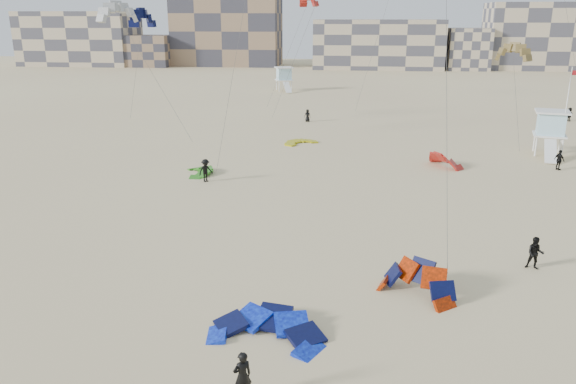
# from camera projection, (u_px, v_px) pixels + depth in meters

# --- Properties ---
(ground) EXTENTS (320.00, 320.00, 0.00)m
(ground) POSITION_uv_depth(u_px,v_px,m) (217.00, 343.00, 22.88)
(ground) COLOR beige
(ground) RESTS_ON ground
(kite_ground_blue) EXTENTS (5.69, 5.90, 2.52)m
(kite_ground_blue) POSITION_uv_depth(u_px,v_px,m) (266.00, 337.00, 23.32)
(kite_ground_blue) COLOR #1248F6
(kite_ground_blue) RESTS_ON ground
(kite_ground_orange) EXTENTS (5.39, 5.36, 3.84)m
(kite_ground_orange) POSITION_uv_depth(u_px,v_px,m) (415.00, 295.00, 26.81)
(kite_ground_orange) COLOR #EE2C01
(kite_ground_orange) RESTS_ON ground
(kite_ground_green) EXTENTS (4.49, 4.35, 1.65)m
(kite_ground_green) POSITION_uv_depth(u_px,v_px,m) (199.00, 173.00, 47.65)
(kite_ground_green) COLOR #34821B
(kite_ground_green) RESTS_ON ground
(kite_ground_red_far) EXTENTS (5.07, 5.04, 3.72)m
(kite_ground_red_far) POSITION_uv_depth(u_px,v_px,m) (445.00, 166.00, 49.90)
(kite_ground_red_far) COLOR #B0210A
(kite_ground_red_far) RESTS_ON ground
(kite_ground_yellow) EXTENTS (4.82, 4.85, 0.59)m
(kite_ground_yellow) POSITION_uv_depth(u_px,v_px,m) (300.00, 143.00, 58.86)
(kite_ground_yellow) COLOR #B9C60A
(kite_ground_yellow) RESTS_ON ground
(kitesurfer_main) EXTENTS (0.82, 0.77, 1.89)m
(kitesurfer_main) POSITION_uv_depth(u_px,v_px,m) (242.00, 376.00, 19.23)
(kitesurfer_main) COLOR black
(kitesurfer_main) RESTS_ON ground
(kitesurfer_b) EXTENTS (1.00, 0.86, 1.77)m
(kitesurfer_b) POSITION_uv_depth(u_px,v_px,m) (535.00, 253.00, 29.36)
(kitesurfer_b) COLOR black
(kitesurfer_b) RESTS_ON ground
(kitesurfer_c) EXTENTS (1.34, 1.34, 1.86)m
(kitesurfer_c) POSITION_uv_depth(u_px,v_px,m) (206.00, 170.00, 44.96)
(kitesurfer_c) COLOR black
(kitesurfer_c) RESTS_ON ground
(kitesurfer_d) EXTENTS (0.88, 1.11, 1.77)m
(kitesurfer_d) POSITION_uv_depth(u_px,v_px,m) (559.00, 160.00, 48.43)
(kitesurfer_d) COLOR black
(kitesurfer_d) RESTS_ON ground
(kitesurfer_e) EXTENTS (0.77, 0.51, 1.56)m
(kitesurfer_e) POSITION_uv_depth(u_px,v_px,m) (307.00, 115.00, 70.83)
(kitesurfer_e) COLOR black
(kitesurfer_e) RESTS_ON ground
(kitesurfer_f) EXTENTS (0.88, 1.67, 1.72)m
(kitesurfer_f) POSITION_uv_depth(u_px,v_px,m) (569.00, 114.00, 71.20)
(kitesurfer_f) COLOR black
(kitesurfer_f) RESTS_ON ground
(kite_fly_grey) EXTENTS (9.92, 5.36, 13.47)m
(kite_fly_grey) POSITION_uv_depth(u_px,v_px,m) (118.00, 14.00, 53.69)
(kite_fly_grey) COLOR silver
(kite_fly_grey) RESTS_ON ground
(kite_fly_olive) EXTENTS (4.06, 4.09, 9.78)m
(kite_fly_olive) POSITION_uv_depth(u_px,v_px,m) (513.00, 54.00, 48.80)
(kite_fly_olive) COLOR brown
(kite_fly_olive) RESTS_ON ground
(kite_fly_navy) EXTENTS (5.04, 4.66, 12.62)m
(kite_fly_navy) POSITION_uv_depth(u_px,v_px,m) (142.00, 20.00, 63.17)
(kite_fly_navy) COLOR #060B36
(kite_fly_navy) RESTS_ON ground
(kite_fly_red) EXTENTS (7.18, 13.83, 15.42)m
(kite_fly_red) POSITION_uv_depth(u_px,v_px,m) (308.00, 1.00, 81.94)
(kite_fly_red) COLOR #B0210A
(kite_fly_red) RESTS_ON ground
(lifeguard_tower_near) EXTENTS (3.56, 6.11, 4.23)m
(lifeguard_tower_near) POSITION_uv_depth(u_px,v_px,m) (550.00, 133.00, 53.53)
(lifeguard_tower_near) COLOR white
(lifeguard_tower_near) RESTS_ON ground
(lifeguard_tower_far) EXTENTS (3.76, 6.14, 4.15)m
(lifeguard_tower_far) POSITION_uv_depth(u_px,v_px,m) (284.00, 79.00, 100.07)
(lifeguard_tower_far) COLOR white
(lifeguard_tower_far) RESTS_ON ground
(flagpole) EXTENTS (0.68, 0.11, 8.41)m
(flagpole) POSITION_uv_depth(u_px,v_px,m) (566.00, 111.00, 51.56)
(flagpole) COLOR white
(flagpole) RESTS_ON ground
(condo_west_a) EXTENTS (30.00, 15.00, 14.00)m
(condo_west_a) POSITION_uv_depth(u_px,v_px,m) (80.00, 39.00, 152.07)
(condo_west_a) COLOR tan
(condo_west_a) RESTS_ON ground
(condo_west_b) EXTENTS (28.00, 14.00, 18.00)m
(condo_west_b) POSITION_uv_depth(u_px,v_px,m) (227.00, 31.00, 150.58)
(condo_west_b) COLOR #846950
(condo_west_b) RESTS_ON ground
(condo_mid) EXTENTS (32.00, 16.00, 12.00)m
(condo_mid) POSITION_uv_depth(u_px,v_px,m) (378.00, 44.00, 143.02)
(condo_mid) COLOR tan
(condo_mid) RESTS_ON ground
(condo_east) EXTENTS (26.00, 14.00, 16.00)m
(condo_east) POSITION_uv_depth(u_px,v_px,m) (540.00, 36.00, 139.64)
(condo_east) COLOR tan
(condo_east) RESTS_ON ground
(condo_fill_left) EXTENTS (12.00, 10.00, 8.00)m
(condo_fill_left) POSITION_uv_depth(u_px,v_px,m) (149.00, 51.00, 148.74)
(condo_fill_left) COLOR #846950
(condo_fill_left) RESTS_ON ground
(condo_fill_right) EXTENTS (10.00, 10.00, 10.00)m
(condo_fill_right) POSITION_uv_depth(u_px,v_px,m) (468.00, 49.00, 138.85)
(condo_fill_right) COLOR tan
(condo_fill_right) RESTS_ON ground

